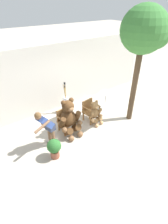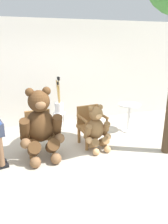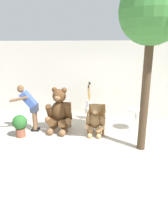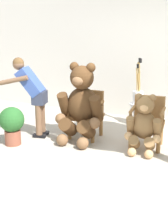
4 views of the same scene
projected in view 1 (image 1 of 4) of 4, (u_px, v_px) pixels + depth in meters
The scene contains 12 objects.
ground_plane at pixel (90, 133), 6.49m from camera, with size 60.00×60.00×0.00m, color #B2A899.
back_wall at pixel (55, 78), 7.34m from camera, with size 10.00×0.16×2.80m, color beige.
wooden_chair_left at pixel (66, 120), 6.43m from camera, with size 0.57×0.53×0.86m.
wooden_chair_right at pixel (90, 110), 7.00m from camera, with size 0.61×0.58×0.86m.
teddy_bear_large at pixel (69, 118), 6.13m from camera, with size 0.85×0.80×1.42m.
teddy_bear_small at pixel (95, 113), 6.80m from camera, with size 0.59×0.58×0.98m.
person_visitor at pixel (46, 125), 5.46m from camera, with size 0.79×0.60×1.47m.
white_stool at pixel (66, 105), 7.55m from camera, with size 0.34×0.34×0.46m.
brush_bucket at pixel (65, 99), 7.38m from camera, with size 0.22×0.22×0.94m.
round_side_table at pixel (105, 98), 7.88m from camera, with size 0.56×0.56×0.72m.
patio_tree at pixel (146, 33), 5.55m from camera, with size 1.59×1.51×4.14m.
potted_plant at pixel (54, 148), 5.33m from camera, with size 0.44×0.44×0.68m.
Camera 1 is at (-3.17, -3.89, 4.21)m, focal length 28.00 mm.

